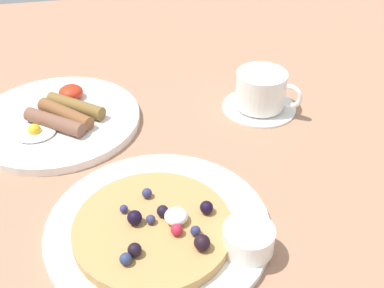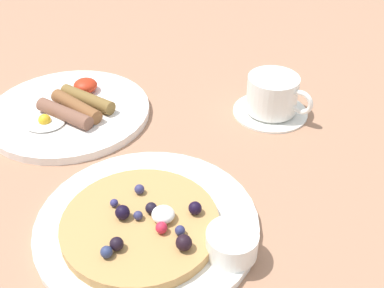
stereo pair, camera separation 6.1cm
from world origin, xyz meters
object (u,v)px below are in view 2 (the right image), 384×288
at_px(pancake_plate, 147,224).
at_px(breakfast_plate, 69,112).
at_px(syrup_ramekin, 232,243).
at_px(coffee_saucer, 270,111).
at_px(coffee_cup, 273,93).

distance_m(pancake_plate, breakfast_plate, 0.29).
relative_size(syrup_ramekin, coffee_saucer, 0.48).
bearing_deg(syrup_ramekin, breakfast_plate, 124.80).
relative_size(breakfast_plate, coffee_cup, 2.73).
height_order(syrup_ramekin, breakfast_plate, syrup_ramekin).
relative_size(coffee_saucer, coffee_cup, 1.28).
xyz_separation_m(pancake_plate, breakfast_plate, (-0.13, 0.27, 0.00)).
height_order(pancake_plate, coffee_saucer, pancake_plate).
xyz_separation_m(pancake_plate, coffee_saucer, (0.21, 0.24, -0.00)).
distance_m(coffee_saucer, coffee_cup, 0.04).
bearing_deg(coffee_cup, pancake_plate, -130.87).
xyz_separation_m(breakfast_plate, coffee_cup, (0.34, -0.02, 0.03)).
height_order(syrup_ramekin, coffee_cup, coffee_cup).
bearing_deg(coffee_saucer, pancake_plate, -130.59).
distance_m(pancake_plate, coffee_saucer, 0.32).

